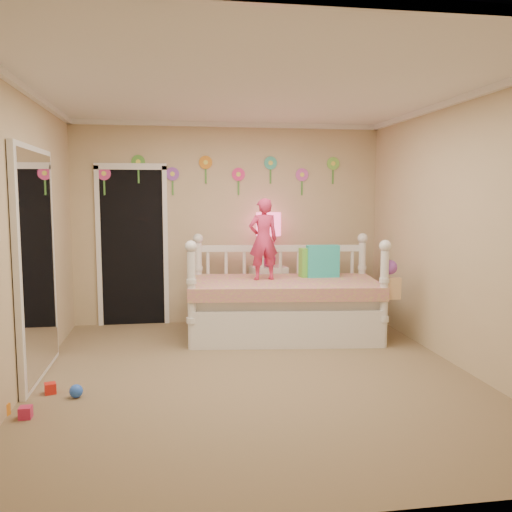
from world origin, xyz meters
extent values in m
cube|color=#7F684C|center=(0.00, 0.00, 0.00)|extent=(4.00, 4.50, 0.01)
cube|color=white|center=(0.00, 0.00, 2.60)|extent=(4.00, 4.50, 0.01)
cube|color=tan|center=(0.00, 2.25, 1.30)|extent=(4.00, 0.01, 2.60)
cube|color=tan|center=(-2.00, 0.00, 1.30)|extent=(0.01, 4.50, 2.60)
cube|color=tan|center=(2.00, 0.00, 1.30)|extent=(0.01, 4.50, 2.60)
cube|color=#26BCBE|center=(1.07, 1.54, 0.87)|extent=(0.39, 0.14, 0.39)
cube|color=#6ED13F|center=(0.99, 1.59, 0.85)|extent=(0.39, 0.18, 0.35)
imported|color=#DD3263|center=(0.32, 1.44, 1.15)|extent=(0.37, 0.27, 0.96)
cube|color=white|center=(0.49, 2.07, 0.37)|extent=(0.48, 0.39, 0.74)
sphere|color=#DA1D7A|center=(0.49, 2.07, 0.84)|extent=(0.19, 0.19, 0.19)
cylinder|color=#DA1D7A|center=(0.49, 2.07, 1.04)|extent=(0.03, 0.03, 0.41)
cylinder|color=#EF477C|center=(0.49, 2.07, 1.30)|extent=(0.32, 0.32, 0.30)
cube|color=black|center=(-1.25, 2.23, 1.03)|extent=(0.90, 0.04, 2.07)
cube|color=white|center=(-1.96, 0.30, 1.05)|extent=(0.07, 1.30, 2.10)
camera|label=1|loc=(-0.74, -4.79, 1.66)|focal=37.76mm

